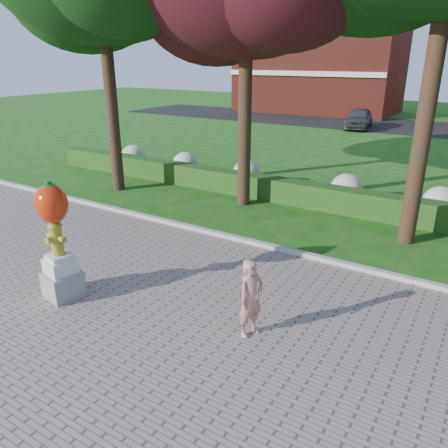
% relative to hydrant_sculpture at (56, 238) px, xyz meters
% --- Properties ---
extents(ground, '(100.00, 100.00, 0.00)m').
position_rel_hydrant_sculpture_xyz_m(ground, '(2.09, 1.57, -1.38)').
color(ground, '#144F13').
rests_on(ground, ground).
extents(walkway, '(40.00, 14.00, 0.04)m').
position_rel_hydrant_sculpture_xyz_m(walkway, '(2.09, -2.43, -1.36)').
color(walkway, gray).
rests_on(walkway, ground).
extents(curb, '(40.00, 0.18, 0.15)m').
position_rel_hydrant_sculpture_xyz_m(curb, '(2.09, 4.57, -1.31)').
color(curb, '#ADADA5').
rests_on(curb, ground).
extents(lawn_hedge, '(24.00, 0.70, 0.80)m').
position_rel_hydrant_sculpture_xyz_m(lawn_hedge, '(2.09, 8.57, -0.98)').
color(lawn_hedge, '#214C15').
rests_on(lawn_hedge, ground).
extents(hydrangea_row, '(20.10, 1.10, 0.99)m').
position_rel_hydrant_sculpture_xyz_m(hydrangea_row, '(2.66, 9.57, -0.83)').
color(hydrangea_row, '#BFC395').
rests_on(hydrangea_row, ground).
extents(street, '(50.00, 8.00, 0.02)m').
position_rel_hydrant_sculpture_xyz_m(street, '(2.09, 29.57, -1.37)').
color(street, black).
rests_on(street, ground).
extents(building_left, '(14.00, 8.00, 7.00)m').
position_rel_hydrant_sculpture_xyz_m(building_left, '(-7.91, 35.57, 2.12)').
color(building_left, maroon).
rests_on(building_left, ground).
extents(hydrant_sculpture, '(0.81, 0.81, 2.54)m').
position_rel_hydrant_sculpture_xyz_m(hydrant_sculpture, '(0.00, 0.00, 0.00)').
color(hydrant_sculpture, gray).
rests_on(hydrant_sculpture, walkway).
extents(woman, '(0.50, 0.62, 1.48)m').
position_rel_hydrant_sculpture_xyz_m(woman, '(4.03, 0.91, -0.60)').
color(woman, tan).
rests_on(woman, walkway).
extents(parked_car, '(2.27, 4.36, 1.42)m').
position_rel_hydrant_sculpture_xyz_m(parked_car, '(-1.45, 26.87, -0.65)').
color(parked_car, '#393C40').
rests_on(parked_car, street).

